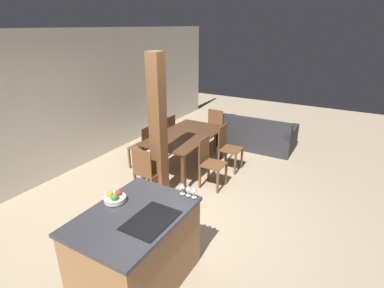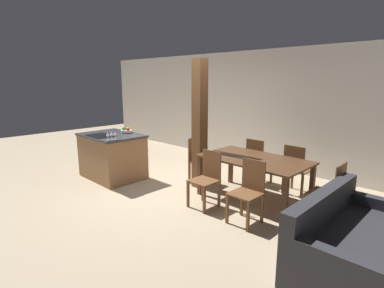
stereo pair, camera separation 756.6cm
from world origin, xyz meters
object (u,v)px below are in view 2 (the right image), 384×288
Objects in this scene: dining_chair_far_left at (257,160)px; timber_post at (200,125)px; wine_glass_middle at (111,134)px; couch at (352,244)px; dining_chair_head_end at (199,159)px; dining_chair_near_right at (248,190)px; wine_glass_far at (115,134)px; dining_chair_near_left at (207,178)px; dining_chair_foot_end at (330,192)px; kitchen_island at (112,156)px; dining_table at (254,163)px; wine_glass_near at (108,135)px; fruit_bowl at (127,130)px; dining_chair_far_right at (296,169)px.

dining_chair_far_left is 1.35m from timber_post.
couch is at bearing 7.04° from wine_glass_middle.
dining_chair_near_right is at bearing -114.10° from dining_chair_head_end.
wine_glass_middle is 0.08m from wine_glass_far.
dining_chair_near_left is 1.00× the size of dining_chair_foot_end.
kitchen_island is 4.18m from dining_chair_foot_end.
wine_glass_middle is 0.08× the size of dining_table.
kitchen_island is 2.98m from dining_table.
timber_post reaches higher than couch.
wine_glass_middle is at bearing -148.33° from dining_table.
dining_chair_far_left and dining_chair_foot_end have the same top height.
dining_chair_head_end is at bearing 180.00° from dining_table.
dining_chair_near_right is (2.61, 0.62, -0.56)m from wine_glass_middle.
wine_glass_middle is 2.62m from dining_table.
wine_glass_near is 2.76m from dining_chair_near_right.
dining_table is at bearing 31.67° from wine_glass_middle.
couch reaches higher than dining_table.
dining_chair_near_left is at bearing -118.25° from dining_table.
wine_glass_far reaches higher than dining_chair_head_end.
wine_glass_middle is at bearing -52.46° from fruit_bowl.
dining_chair_near_left reaches higher than dining_table.
dining_table is 0.86m from dining_chair_near_left.
fruit_bowl reaches higher than dining_chair_head_end.
fruit_bowl is at bearing 127.54° from wine_glass_middle.
dining_chair_head_end is (-0.86, -0.74, 0.00)m from dining_chair_far_left.
wine_glass_middle is 1.99m from dining_chair_near_left.
dining_chair_far_right is 1.00× the size of dining_chair_head_end.
fruit_bowl is 0.27× the size of dining_chair_foot_end.
dining_chair_far_left and dining_chair_head_end have the same top height.
wine_glass_middle is at bearing 145.13° from dining_chair_head_end.
couch is (3.08, -0.86, -0.20)m from dining_chair_head_end.
dining_chair_near_left reaches higher than couch.
kitchen_island is at bearing -103.84° from fruit_bowl.
fruit_bowl reaches higher than dining_chair_far_right.
wine_glass_middle reaches higher than dining_chair_foot_end.
dining_chair_near_right reaches higher than dining_table.
dining_chair_far_left reaches higher than couch.
dining_chair_far_left is at bearing 0.00° from dining_chair_far_right.
couch is at bearing 2.14° from kitchen_island.
wine_glass_middle is at bearing -132.47° from timber_post.
dining_chair_near_right is 1.00× the size of dining_chair_far_right.
dining_chair_head_end is 0.38× the size of timber_post.
couch is at bearing -3.15° from dining_chair_near_left.
wine_glass_far is at bearing 143.55° from dining_chair_head_end.
wine_glass_near is (0.58, -0.40, 0.58)m from kitchen_island.
wine_glass_middle is 0.16× the size of dining_chair_near_right.
wine_glass_middle is at bearing 90.00° from wine_glass_near.
kitchen_island is at bearing 150.58° from wine_glass_middle.
dining_chair_near_left is 0.38× the size of timber_post.
timber_post is (1.10, 1.28, 0.16)m from wine_glass_near.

